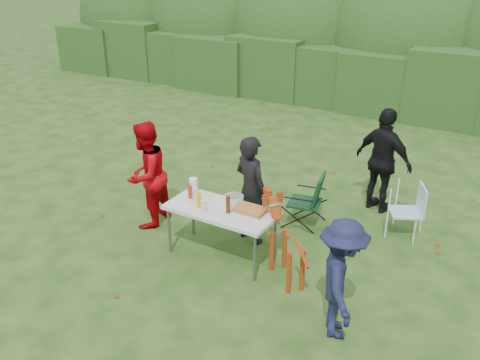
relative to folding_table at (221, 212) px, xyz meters
The scene contains 20 objects.
ground 0.69m from the folding_table, 115.51° to the right, with size 80.00×80.00×0.00m, color #1E4211.
hedge_row 7.92m from the folding_table, 90.27° to the left, with size 22.00×1.40×1.70m, color #23471C.
shrub_backdrop 9.57m from the folding_table, 90.22° to the left, with size 20.00×2.60×3.20m, color #3D6628.
folding_table is the anchor object (origin of this frame).
person_cook 0.62m from the folding_table, 78.05° to the left, with size 0.59×0.38×1.61m, color black.
person_red_jacket 1.48m from the folding_table, behind, with size 0.80×0.62×1.64m, color #B8030B.
person_black_puffy 2.88m from the folding_table, 59.53° to the left, with size 1.00×0.42×1.71m, color black.
child 2.04m from the folding_table, 18.55° to the right, with size 0.91×0.52×1.41m, color #171B3E.
dog 1.04m from the folding_table, ahead, with size 1.05×0.42×0.99m, color #96350F, non-canonical shape.
camping_chair 1.55m from the folding_table, 66.17° to the left, with size 0.54×0.54×0.86m, color #12361E, non-canonical shape.
lawn_chair 2.78m from the folding_table, 42.94° to the left, with size 0.48×0.48×0.81m, color #68A7E3, non-canonical shape.
food_tray 0.41m from the folding_table, 18.83° to the left, with size 0.45×0.30×0.02m, color #B7B7BA.
focaccia_bread 0.41m from the folding_table, 18.83° to the left, with size 0.40×0.26×0.04m, color #C87337.
mustard_bottle 0.33m from the folding_table, 154.59° to the right, with size 0.06×0.06×0.20m, color #DFC005.
ketchup_bottle 0.50m from the folding_table, behind, with size 0.06×0.06×0.22m, color red.
beer_bottle 0.23m from the folding_table, 19.16° to the right, with size 0.06×0.06×0.24m, color #47230F.
paper_towel_roll 0.59m from the folding_table, 165.29° to the left, with size 0.12×0.12×0.26m, color white.
cup_stack 0.29m from the folding_table, 121.24° to the right, with size 0.08×0.08×0.18m, color white.
pasta_bowl 0.27m from the folding_table, 76.59° to the left, with size 0.26×0.26×0.10m, color silver.
plate_stack 0.55m from the folding_table, behind, with size 0.24×0.24×0.05m, color white.
Camera 1 is at (3.33, -4.97, 3.91)m, focal length 38.00 mm.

